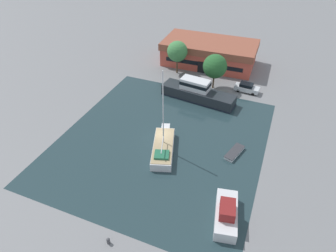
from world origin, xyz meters
TOP-DOWN VIEW (x-y plane):
  - ground_plane at (0.00, 0.00)m, footprint 440.00×440.00m
  - water_canal at (0.00, 0.00)m, footprint 29.74×32.73m
  - warehouse_building at (-0.92, 28.65)m, footprint 20.16×10.95m
  - quay_tree_near_building at (2.90, 18.43)m, footprint 4.49×4.49m
  - quay_tree_by_water at (-5.83, 21.73)m, footprint 4.15×4.15m
  - parked_car at (9.18, 19.34)m, footprint 4.69×2.19m
  - sailboat_moored at (1.13, -2.13)m, footprint 5.21×9.49m
  - motor_cruiser at (1.33, 13.24)m, footprint 13.89×4.91m
  - small_dinghy at (10.83, 1.13)m, footprint 2.39×4.11m
  - cabin_boat at (12.25, -10.24)m, footprint 3.58×6.55m
  - mooring_bollard at (1.44, -17.83)m, footprint 0.39×0.39m

SIDE VIEW (x-z plane):
  - ground_plane at x=0.00m, z-range 0.00..0.00m
  - water_canal at x=0.00m, z-range 0.00..0.01m
  - small_dinghy at x=10.83m, z-range 0.01..0.51m
  - mooring_bollard at x=1.44m, z-range 0.02..0.83m
  - sailboat_moored at x=1.13m, z-range -5.57..7.06m
  - parked_car at x=9.18m, z-range 0.00..1.73m
  - cabin_boat at x=12.25m, z-range -0.37..2.42m
  - motor_cruiser at x=1.33m, z-range -0.52..3.37m
  - warehouse_building at x=-0.92m, z-range 0.03..5.02m
  - quay_tree_near_building at x=2.90m, z-range 1.13..7.89m
  - quay_tree_by_water at x=-5.83m, z-range 1.32..8.15m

